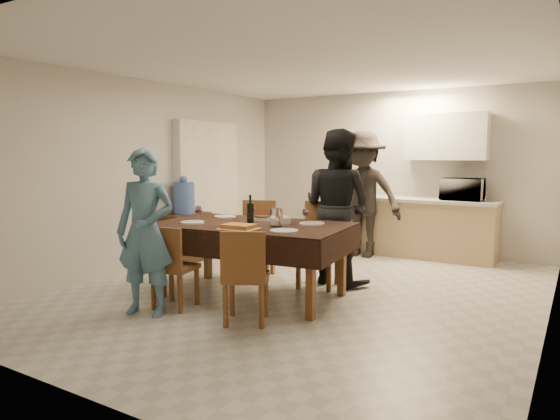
{
  "coord_description": "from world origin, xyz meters",
  "views": [
    {
      "loc": [
        2.7,
        -5.0,
        1.6
      ],
      "look_at": [
        -0.15,
        -0.3,
        0.98
      ],
      "focal_mm": 32.0,
      "sensor_mm": 36.0,
      "label": 1
    }
  ],
  "objects": [
    {
      "name": "mushroom_dish",
      "position": [
        -0.46,
        -0.2,
        0.84
      ],
      "size": [
        0.2,
        0.2,
        0.03
      ],
      "primitive_type": "cylinder",
      "color": "silver",
      "rests_on": "dining_table"
    },
    {
      "name": "chair_far_right",
      "position": [
        0.04,
        0.17,
        0.62
      ],
      "size": [
        0.54,
        0.54,
        0.55
      ],
      "rotation": [
        0.0,
        0.0,
        3.33
      ],
      "color": "brown",
      "rests_on": "floor"
    },
    {
      "name": "kitchen_base_cabinet",
      "position": [
        0.6,
        2.68,
        0.43
      ],
      "size": [
        2.2,
        0.6,
        0.86
      ],
      "primitive_type": "cube",
      "color": "tan",
      "rests_on": "floor"
    },
    {
      "name": "chair_near_right",
      "position": [
        0.04,
        -1.32,
        0.55
      ],
      "size": [
        0.55,
        0.57,
        0.49
      ],
      "rotation": [
        0.0,
        0.0,
        0.46
      ],
      "color": "brown",
      "rests_on": "floor"
    },
    {
      "name": "wine_glass_b",
      "position": [
        0.14,
        -0.23,
        0.92
      ],
      "size": [
        0.08,
        0.08,
        0.19
      ],
      "primitive_type": null,
      "color": "white",
      "rests_on": "dining_table"
    },
    {
      "name": "salad_bowl",
      "position": [
        -0.11,
        -0.3,
        0.86
      ],
      "size": [
        0.18,
        0.18,
        0.07
      ],
      "primitive_type": "cylinder",
      "color": "silver",
      "rests_on": "dining_table"
    },
    {
      "name": "wall_left",
      "position": [
        -2.5,
        0.0,
        1.3
      ],
      "size": [
        0.02,
        6.0,
        2.6
      ],
      "primitive_type": "cube",
      "color": "beige",
      "rests_on": "floor"
    },
    {
      "name": "console",
      "position": [
        -2.28,
        0.48,
        0.36
      ],
      "size": [
        0.39,
        0.78,
        0.72
      ],
      "primitive_type": "cube",
      "color": "#322110",
      "rests_on": "floor"
    },
    {
      "name": "person_far",
      "position": [
        0.14,
        0.57,
        0.95
      ],
      "size": [
        1.03,
        0.86,
        1.9
      ],
      "primitive_type": "imported",
      "rotation": [
        0.0,
        0.0,
        2.97
      ],
      "color": "black",
      "rests_on": "floor"
    },
    {
      "name": "plate_near_right",
      "position": [
        0.19,
        -0.78,
        0.83
      ],
      "size": [
        0.28,
        0.28,
        0.02
      ],
      "primitive_type": "cylinder",
      "color": "silver",
      "rests_on": "dining_table"
    },
    {
      "name": "plate_near_left",
      "position": [
        -1.01,
        -0.78,
        0.83
      ],
      "size": [
        0.27,
        0.27,
        0.02
      ],
      "primitive_type": "cylinder",
      "color": "silver",
      "rests_on": "dining_table"
    },
    {
      "name": "chair_near_left",
      "position": [
        -0.86,
        -1.32,
        0.53
      ],
      "size": [
        0.45,
        0.46,
        0.47
      ],
      "rotation": [
        0.0,
        0.0,
        0.16
      ],
      "color": "brown",
      "rests_on": "floor"
    },
    {
      "name": "plate_far_right",
      "position": [
        0.19,
        -0.18,
        0.83
      ],
      "size": [
        0.28,
        0.28,
        0.02
      ],
      "primitive_type": "cylinder",
      "color": "silver",
      "rests_on": "dining_table"
    },
    {
      "name": "upper_cabinet",
      "position": [
        0.9,
        2.82,
        1.85
      ],
      "size": [
        1.2,
        0.34,
        0.7
      ],
      "primitive_type": "cube",
      "color": "white",
      "rests_on": "wall_back"
    },
    {
      "name": "water_jug",
      "position": [
        -2.28,
        0.48,
        0.95
      ],
      "size": [
        0.31,
        0.31,
        0.47
      ],
      "primitive_type": "cylinder",
      "color": "#4F73CE",
      "rests_on": "console"
    },
    {
      "name": "person_kitchen",
      "position": [
        -0.2,
        2.23,
        0.97
      ],
      "size": [
        1.25,
        0.72,
        1.94
      ],
      "primitive_type": "imported",
      "color": "black",
      "rests_on": "floor"
    },
    {
      "name": "ceiling",
      "position": [
        0.0,
        0.0,
        2.6
      ],
      "size": [
        5.0,
        6.0,
        0.02
      ],
      "primitive_type": "cube",
      "color": "white",
      "rests_on": "wall_back"
    },
    {
      "name": "floor",
      "position": [
        0.0,
        0.0,
        0.0
      ],
      "size": [
        5.0,
        6.0,
        0.02
      ],
      "primitive_type": "cube",
      "color": "beige",
      "rests_on": "ground"
    },
    {
      "name": "savoury_tart",
      "position": [
        -0.31,
        -0.86,
        0.85
      ],
      "size": [
        0.4,
        0.31,
        0.05
      ],
      "primitive_type": "cube",
      "rotation": [
        0.0,
        0.0,
        0.07
      ],
      "color": "#AE8033",
      "rests_on": "dining_table"
    },
    {
      "name": "wine_glass_c",
      "position": [
        -0.61,
        -0.18,
        0.91
      ],
      "size": [
        0.08,
        0.08,
        0.17
      ],
      "primitive_type": null,
      "color": "white",
      "rests_on": "dining_table"
    },
    {
      "name": "person_near",
      "position": [
        -0.96,
        -1.53,
        0.83
      ],
      "size": [
        0.7,
        0.56,
        1.66
      ],
      "primitive_type": "imported",
      "rotation": [
        0.0,
        0.0,
        0.31
      ],
      "color": "teal",
      "rests_on": "floor"
    },
    {
      "name": "wine_bottle",
      "position": [
        -0.46,
        -0.43,
        0.98
      ],
      "size": [
        0.08,
        0.08,
        0.32
      ],
      "primitive_type": null,
      "color": "black",
      "rests_on": "dining_table"
    },
    {
      "name": "microwave",
      "position": [
        1.19,
        2.68,
        1.07
      ],
      "size": [
        0.59,
        0.4,
        0.32
      ],
      "primitive_type": "imported",
      "rotation": [
        0.0,
        0.0,
        3.14
      ],
      "color": "white",
      "rests_on": "kitchen_worktop"
    },
    {
      "name": "wall_back",
      "position": [
        0.0,
        3.0,
        1.3
      ],
      "size": [
        5.0,
        0.02,
        2.6
      ],
      "primitive_type": "cube",
      "color": "beige",
      "rests_on": "floor"
    },
    {
      "name": "wine_glass_a",
      "position": [
        -0.96,
        -0.73,
        0.92
      ],
      "size": [
        0.09,
        0.09,
        0.2
      ],
      "primitive_type": null,
      "color": "white",
      "rests_on": "dining_table"
    },
    {
      "name": "plate_far_left",
      "position": [
        -1.01,
        -0.18,
        0.83
      ],
      "size": [
        0.26,
        0.26,
        0.02
      ],
      "primitive_type": "cylinder",
      "color": "silver",
      "rests_on": "dining_table"
    },
    {
      "name": "wall_front",
      "position": [
        0.0,
        -3.0,
        1.3
      ],
      "size": [
        5.0,
        0.02,
        2.6
      ],
      "primitive_type": "cube",
      "color": "beige",
      "rests_on": "floor"
    },
    {
      "name": "chair_far_left",
      "position": [
        -0.86,
        0.17,
        0.6
      ],
      "size": [
        0.58,
        0.59,
        0.53
      ],
      "rotation": [
        0.0,
        0.0,
        3.51
      ],
      "color": "brown",
      "rests_on": "floor"
    },
    {
      "name": "water_pitcher",
      "position": [
        -0.06,
        -0.53,
        0.92
      ],
      "size": [
        0.13,
        0.13,
        0.2
      ],
      "primitive_type": "cylinder",
      "color": "white",
      "rests_on": "dining_table"
    },
    {
      "name": "dining_table",
      "position": [
        -0.41,
        -0.48,
        0.79
      ],
      "size": [
        2.22,
        1.43,
        0.83
      ],
      "rotation": [
        0.0,
        0.0,
        0.1
      ],
      "color": "black",
      "rests_on": "floor"
    },
    {
      "name": "stub_partition",
      "position": [
        -2.42,
        1.2,
        1.05
      ],
      "size": [
        0.15,
        1.4,
        2.1
      ],
      "primitive_type": "cube",
      "color": "white",
      "rests_on": "floor"
    },
    {
      "name": "wall_right",
      "position": [
        2.5,
        0.0,
        1.3
      ],
      "size": [
        0.02,
        6.0,
        2.6
      ],
      "primitive_type": "cube",
      "color": "beige",
      "rests_on": "floor"
    },
    {
      "name": "kitchen_worktop",
      "position": [
        0.6,
        2.68,
        0.89
      ],
      "size": [
        2.24,
        0.64,
        0.05
      ],
      "primitive_type": "cube",
      "color": "beige",
      "rests_on": "kitchen_base_cabinet"
    }
  ]
}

